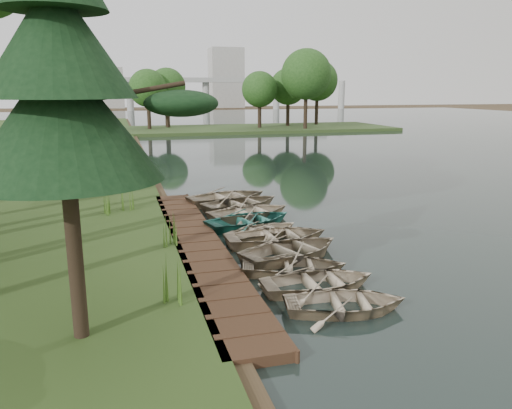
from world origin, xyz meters
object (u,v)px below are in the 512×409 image
object	(u,v)px
rowboat_0	(346,300)
rowboat_1	(319,279)
stored_rowboat	(98,187)
rowboat_2	(294,264)
pine_tree	(60,75)
boardwalk	(198,245)

from	to	relation	value
rowboat_0	rowboat_1	world-z (taller)	rowboat_1
rowboat_1	stored_rowboat	size ratio (longest dim) A/B	0.84
rowboat_0	stored_rowboat	world-z (taller)	stored_rowboat
rowboat_0	rowboat_2	size ratio (longest dim) A/B	0.97
stored_rowboat	pine_tree	distance (m)	16.16
rowboat_2	stored_rowboat	xyz separation A→B (m)	(-5.93, 12.52, 0.32)
rowboat_1	stored_rowboat	world-z (taller)	stored_rowboat
rowboat_2	pine_tree	xyz separation A→B (m)	(-5.86, -2.84, 5.34)
rowboat_2	rowboat_1	bearing A→B (deg)	-155.74
boardwalk	pine_tree	world-z (taller)	pine_tree
pine_tree	rowboat_2	bearing A→B (deg)	25.90
boardwalk	rowboat_0	world-z (taller)	rowboat_0
boardwalk	stored_rowboat	distance (m)	9.92
stored_rowboat	boardwalk	bearing A→B (deg)	-142.14
boardwalk	rowboat_0	size ratio (longest dim) A/B	5.21
rowboat_0	boardwalk	bearing A→B (deg)	35.20
boardwalk	stored_rowboat	xyz separation A→B (m)	(-3.55, 9.25, 0.55)
pine_tree	rowboat_0	bearing A→B (deg)	0.41
rowboat_2	stored_rowboat	size ratio (longest dim) A/B	0.82
rowboat_1	rowboat_2	bearing A→B (deg)	10.03
pine_tree	rowboat_1	bearing A→B (deg)	13.65
boardwalk	rowboat_2	bearing A→B (deg)	-54.02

